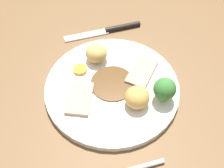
{
  "coord_description": "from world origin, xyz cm",
  "views": [
    {
      "loc": [
        -36.36,
        12.35,
        59.5
      ],
      "look_at": [
        3.19,
        2.65,
        6.0
      ],
      "focal_mm": 53.69,
      "sensor_mm": 36.0,
      "label": 1
    }
  ],
  "objects_px": {
    "dinner_plate": "(112,89)",
    "carrot_coin_front": "(80,69)",
    "meat_slice_under": "(79,98)",
    "knife": "(110,30)",
    "broccoli_floret": "(165,89)",
    "meat_slice_main": "(142,71)",
    "roast_potato_left": "(137,97)",
    "roast_potato_right": "(96,53)"
  },
  "relations": [
    {
      "from": "knife",
      "to": "meat_slice_main",
      "type": "bearing_deg",
      "value": 100.23
    },
    {
      "from": "meat_slice_under",
      "to": "broccoli_floret",
      "type": "height_order",
      "value": "broccoli_floret"
    },
    {
      "from": "carrot_coin_front",
      "to": "knife",
      "type": "height_order",
      "value": "carrot_coin_front"
    },
    {
      "from": "carrot_coin_front",
      "to": "broccoli_floret",
      "type": "distance_m",
      "value": 0.18
    },
    {
      "from": "meat_slice_main",
      "to": "roast_potato_left",
      "type": "distance_m",
      "value": 0.08
    },
    {
      "from": "meat_slice_under",
      "to": "roast_potato_left",
      "type": "bearing_deg",
      "value": -108.74
    },
    {
      "from": "roast_potato_right",
      "to": "dinner_plate",
      "type": "bearing_deg",
      "value": -169.78
    },
    {
      "from": "knife",
      "to": "carrot_coin_front",
      "type": "bearing_deg",
      "value": 49.18
    },
    {
      "from": "meat_slice_under",
      "to": "carrot_coin_front",
      "type": "bearing_deg",
      "value": -11.31
    },
    {
      "from": "meat_slice_under",
      "to": "roast_potato_left",
      "type": "relative_size",
      "value": 1.6
    },
    {
      "from": "meat_slice_main",
      "to": "carrot_coin_front",
      "type": "distance_m",
      "value": 0.13
    },
    {
      "from": "carrot_coin_front",
      "to": "broccoli_floret",
      "type": "bearing_deg",
      "value": -126.84
    },
    {
      "from": "dinner_plate",
      "to": "meat_slice_under",
      "type": "height_order",
      "value": "meat_slice_under"
    },
    {
      "from": "roast_potato_left",
      "to": "knife",
      "type": "bearing_deg",
      "value": 0.18
    },
    {
      "from": "roast_potato_right",
      "to": "knife",
      "type": "distance_m",
      "value": 0.11
    },
    {
      "from": "dinner_plate",
      "to": "meat_slice_main",
      "type": "bearing_deg",
      "value": -72.6
    },
    {
      "from": "broccoli_floret",
      "to": "knife",
      "type": "distance_m",
      "value": 0.23
    },
    {
      "from": "dinner_plate",
      "to": "carrot_coin_front",
      "type": "bearing_deg",
      "value": 43.22
    },
    {
      "from": "dinner_plate",
      "to": "carrot_coin_front",
      "type": "relative_size",
      "value": 9.44
    },
    {
      "from": "meat_slice_main",
      "to": "broccoli_floret",
      "type": "relative_size",
      "value": 1.51
    },
    {
      "from": "carrot_coin_front",
      "to": "broccoli_floret",
      "type": "height_order",
      "value": "broccoli_floret"
    },
    {
      "from": "meat_slice_main",
      "to": "meat_slice_under",
      "type": "distance_m",
      "value": 0.14
    },
    {
      "from": "meat_slice_main",
      "to": "broccoli_floret",
      "type": "xyz_separation_m",
      "value": [
        -0.07,
        -0.02,
        0.03
      ]
    },
    {
      "from": "dinner_plate",
      "to": "roast_potato_left",
      "type": "distance_m",
      "value": 0.07
    },
    {
      "from": "roast_potato_right",
      "to": "carrot_coin_front",
      "type": "bearing_deg",
      "value": 118.34
    },
    {
      "from": "meat_slice_under",
      "to": "carrot_coin_front",
      "type": "relative_size",
      "value": 2.66
    },
    {
      "from": "meat_slice_main",
      "to": "roast_potato_right",
      "type": "height_order",
      "value": "roast_potato_right"
    },
    {
      "from": "knife",
      "to": "roast_potato_left",
      "type": "bearing_deg",
      "value": 87.99
    },
    {
      "from": "meat_slice_main",
      "to": "carrot_coin_front",
      "type": "xyz_separation_m",
      "value": [
        0.04,
        0.12,
        -0.0
      ]
    },
    {
      "from": "meat_slice_main",
      "to": "roast_potato_right",
      "type": "xyz_separation_m",
      "value": [
        0.06,
        0.08,
        0.02
      ]
    },
    {
      "from": "roast_potato_right",
      "to": "carrot_coin_front",
      "type": "distance_m",
      "value": 0.05
    },
    {
      "from": "roast_potato_left",
      "to": "carrot_coin_front",
      "type": "bearing_deg",
      "value": 40.08
    },
    {
      "from": "meat_slice_under",
      "to": "roast_potato_right",
      "type": "relative_size",
      "value": 1.68
    },
    {
      "from": "carrot_coin_front",
      "to": "knife",
      "type": "distance_m",
      "value": 0.15
    },
    {
      "from": "dinner_plate",
      "to": "carrot_coin_front",
      "type": "xyz_separation_m",
      "value": [
        0.06,
        0.05,
        0.01
      ]
    },
    {
      "from": "meat_slice_main",
      "to": "roast_potato_right",
      "type": "distance_m",
      "value": 0.1
    },
    {
      "from": "dinner_plate",
      "to": "knife",
      "type": "relative_size",
      "value": 1.48
    },
    {
      "from": "roast_potato_left",
      "to": "roast_potato_right",
      "type": "bearing_deg",
      "value": 21.44
    },
    {
      "from": "meat_slice_main",
      "to": "broccoli_floret",
      "type": "height_order",
      "value": "broccoli_floret"
    },
    {
      "from": "roast_potato_left",
      "to": "dinner_plate",
      "type": "bearing_deg",
      "value": 36.08
    },
    {
      "from": "dinner_plate",
      "to": "roast_potato_right",
      "type": "height_order",
      "value": "roast_potato_right"
    },
    {
      "from": "meat_slice_under",
      "to": "knife",
      "type": "bearing_deg",
      "value": -29.48
    }
  ]
}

